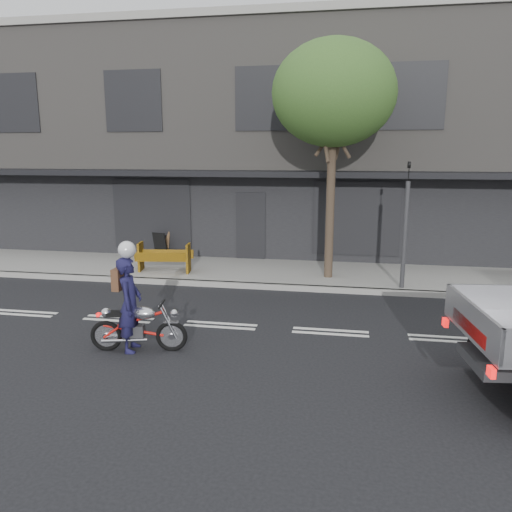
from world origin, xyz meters
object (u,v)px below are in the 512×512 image
at_px(construction_barrier, 161,258).
at_px(sandwich_board, 160,245).
at_px(traffic_light_pole, 405,233).
at_px(rider, 130,304).
at_px(street_tree, 334,94).
at_px(motorcycle, 138,326).

distance_m(construction_barrier, sandwich_board, 2.41).
bearing_deg(traffic_light_pole, construction_barrier, 176.64).
height_order(rider, sandwich_board, rider).
bearing_deg(sandwich_board, construction_barrier, -47.28).
distance_m(street_tree, traffic_light_pole, 4.23).
bearing_deg(rider, traffic_light_pole, -57.24).
xyz_separation_m(motorcycle, rider, (-0.15, -0.00, 0.42)).
relative_size(street_tree, motorcycle, 3.63).
xyz_separation_m(construction_barrier, sandwich_board, (-0.89, 2.24, -0.03)).
bearing_deg(rider, sandwich_board, 7.63).
bearing_deg(street_tree, traffic_light_pole, -23.03).
xyz_separation_m(traffic_light_pole, rider, (-5.55, -4.98, -0.74)).
distance_m(motorcycle, rider, 0.45).
relative_size(street_tree, construction_barrier, 4.12).
distance_m(street_tree, rider, 8.10).
bearing_deg(traffic_light_pole, sandwich_board, 161.34).
bearing_deg(motorcycle, sandwich_board, 98.67).
bearing_deg(motorcycle, traffic_light_pole, 33.54).
bearing_deg(construction_barrier, rider, -75.40).
bearing_deg(street_tree, motorcycle, -120.26).
bearing_deg(street_tree, rider, -121.35).
bearing_deg(motorcycle, rider, 170.90).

